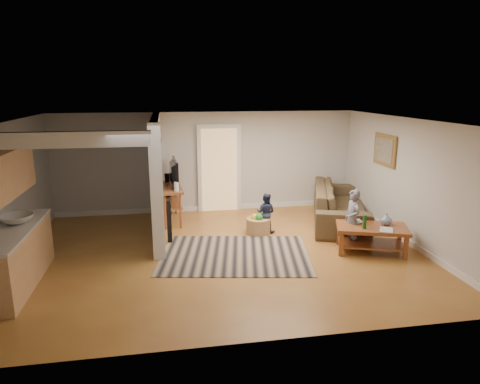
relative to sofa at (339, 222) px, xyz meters
name	(u,v)px	position (x,y,z in m)	size (l,w,h in m)	color
ground	(224,253)	(-2.95, -1.47, 0.00)	(7.50, 7.50, 0.00)	brown
room_shell	(164,176)	(-4.02, -1.05, 1.46)	(7.54, 6.02, 2.52)	beige
area_rug	(235,254)	(-2.75, -1.61, 0.01)	(2.78, 2.03, 0.01)	black
sofa	(339,222)	(0.00, 0.00, 0.00)	(2.94, 1.15, 0.86)	#3F3A1F
coffee_table	(372,232)	(-0.13, -1.89, 0.40)	(1.49, 1.15, 0.78)	brown
tv_console	(171,189)	(-3.89, 0.72, 0.77)	(0.59, 1.38, 1.16)	brown
speaker_left	(169,222)	(-3.95, -0.73, 0.45)	(0.09, 0.09, 0.89)	black
speaker_right	(168,194)	(-3.95, 1.23, 0.53)	(0.11, 0.11, 1.06)	black
toy_basket	(258,225)	(-2.06, -0.49, 0.19)	(0.52, 0.52, 0.46)	olive
child	(350,247)	(-0.44, -1.63, 0.00)	(0.43, 0.28, 1.18)	slate
toddler	(266,232)	(-1.88, -0.41, 0.00)	(0.42, 0.33, 0.87)	#1F2641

